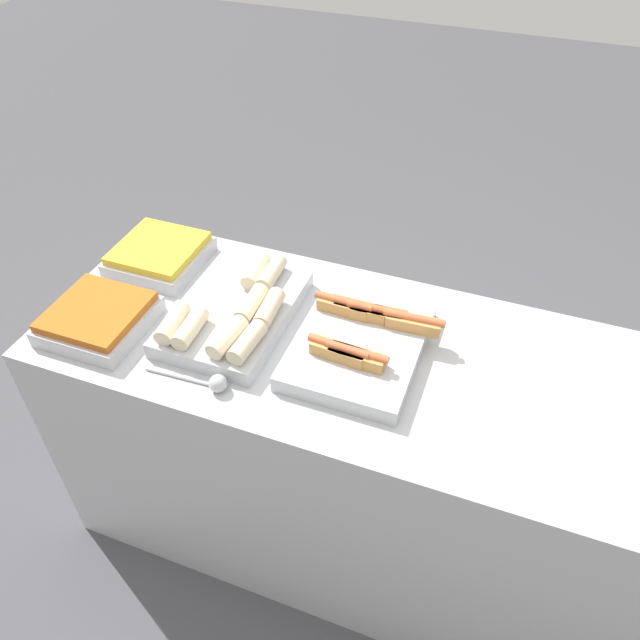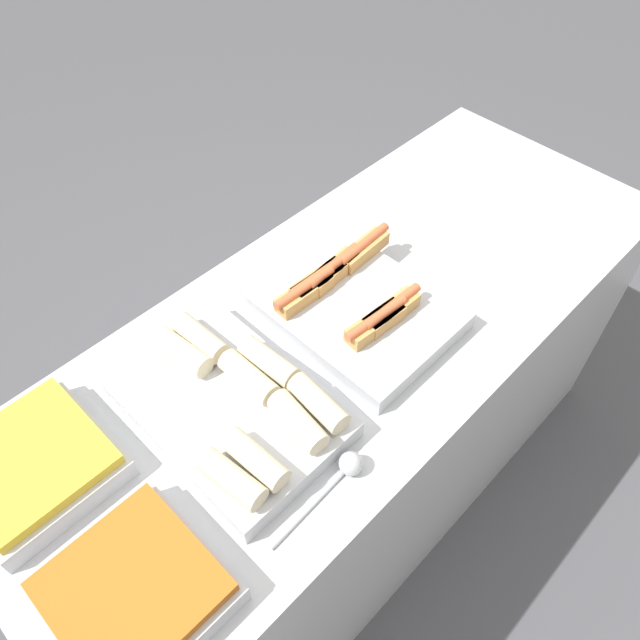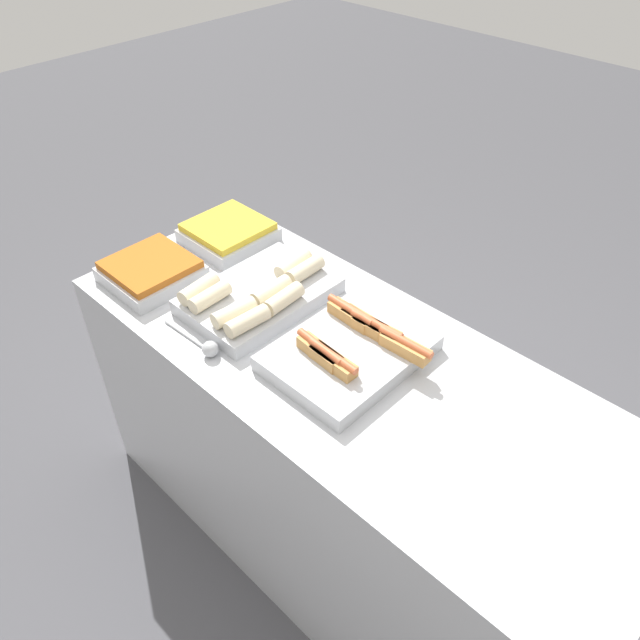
% 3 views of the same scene
% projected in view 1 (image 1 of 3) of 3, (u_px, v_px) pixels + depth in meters
% --- Properties ---
extents(ground_plane, '(12.00, 12.00, 0.00)m').
position_uv_depth(ground_plane, '(349.00, 524.00, 2.33)').
color(ground_plane, '#4C4C51').
extents(counter, '(1.83, 0.72, 0.91)m').
position_uv_depth(counter, '(353.00, 451.00, 2.03)').
color(counter, '#B7BABF').
rests_on(counter, ground_plane).
extents(tray_hotdogs, '(0.38, 0.44, 0.10)m').
position_uv_depth(tray_hotdogs, '(360.00, 341.00, 1.70)').
color(tray_hotdogs, '#B7BABF').
rests_on(tray_hotdogs, counter).
extents(tray_wraps, '(0.31, 0.46, 0.10)m').
position_uv_depth(tray_wraps, '(235.00, 312.00, 1.79)').
color(tray_wraps, '#B7BABF').
rests_on(tray_wraps, counter).
extents(tray_side_front, '(0.27, 0.27, 0.07)m').
position_uv_depth(tray_side_front, '(98.00, 318.00, 1.77)').
color(tray_side_front, '#B7BABF').
rests_on(tray_side_front, counter).
extents(tray_side_back, '(0.27, 0.27, 0.07)m').
position_uv_depth(tray_side_back, '(160.00, 255.00, 2.00)').
color(tray_side_back, '#B7BABF').
rests_on(tray_side_back, counter).
extents(serving_spoon_near, '(0.24, 0.05, 0.05)m').
position_uv_depth(serving_spoon_near, '(212.00, 382.00, 1.61)').
color(serving_spoon_near, '#B2B5BA').
rests_on(serving_spoon_near, counter).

